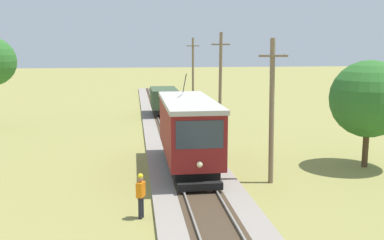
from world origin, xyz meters
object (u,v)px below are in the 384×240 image
freight_car (164,100)px  tree_left_near (369,99)px  utility_pole_far (193,71)px  track_worker (141,194)px  utility_pole_near_tram (272,110)px  gravel_pile (209,109)px  utility_pole_mid (220,82)px  red_tram (188,130)px

freight_car → tree_left_near: tree_left_near is taller
utility_pole_far → track_worker: bearing=-101.3°
utility_pole_near_tram → freight_car: bearing=100.1°
utility_pole_far → gravel_pile: utility_pole_far is taller
utility_pole_mid → tree_left_near: 12.20m
red_tram → tree_left_near: size_ratio=1.46×
red_tram → freight_car: 18.48m
red_tram → gravel_pile: (4.43, 19.06, -1.69)m
red_tram → freight_car: red_tram is taller
utility_pole_mid → utility_pole_far: bearing=90.0°
utility_pole_mid → track_worker: utility_pole_mid is taller
gravel_pile → track_worker: track_worker is taller
utility_pole_near_tram → utility_pole_mid: (0.00, 12.52, 0.33)m
red_tram → gravel_pile: red_tram is taller
utility_pole_near_tram → gravel_pile: 21.70m
gravel_pile → tree_left_near: bearing=-74.9°
freight_car → red_tram: bearing=-90.0°
red_tram → utility_pole_mid: (3.71, 10.11, 1.70)m
red_tram → utility_pole_far: utility_pole_far is taller
utility_pole_mid → utility_pole_far: 15.34m
freight_car → utility_pole_far: utility_pole_far is taller
utility_pole_near_tram → gravel_pile: bearing=88.1°
freight_car → utility_pole_far: (3.71, 6.98, 2.28)m
utility_pole_far → tree_left_near: bearing=-77.0°
freight_car → tree_left_near: (9.71, -18.98, 2.20)m
freight_car → track_worker: freight_car is taller
track_worker → tree_left_near: size_ratio=0.31×
freight_car → track_worker: 24.81m
utility_pole_far → freight_car: bearing=-118.0°
tree_left_near → utility_pole_mid: bearing=119.4°
utility_pole_near_tram → utility_pole_mid: 12.52m
red_tram → utility_pole_mid: utility_pole_mid is taller
utility_pole_mid → track_worker: bearing=-111.2°
freight_car → utility_pole_near_tram: utility_pole_near_tram is taller
freight_car → utility_pole_far: 8.23m
utility_pole_far → utility_pole_mid: bearing=-90.0°
freight_car → utility_pole_mid: bearing=-66.0°
red_tram → freight_car: bearing=90.0°
utility_pole_near_tram → track_worker: bearing=-149.1°
utility_pole_near_tram → tree_left_near: size_ratio=1.19×
red_tram → freight_car: size_ratio=1.64×
red_tram → utility_pole_mid: bearing=69.8°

